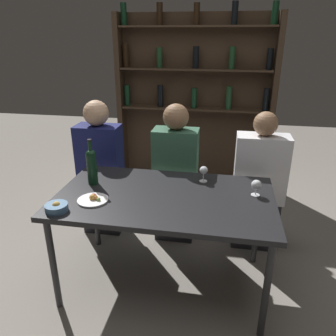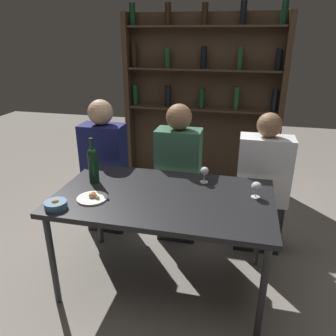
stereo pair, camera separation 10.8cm
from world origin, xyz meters
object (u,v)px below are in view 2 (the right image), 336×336
at_px(wine_bottle, 93,164).
at_px(seated_person_left, 105,171).
at_px(wine_glass_0, 204,172).
at_px(seated_person_right, 262,189).
at_px(wine_glass_1, 256,187).
at_px(food_plate_0, 93,197).
at_px(seated_person_center, 178,178).
at_px(snack_bowl, 56,205).

distance_m(wine_bottle, seated_person_left, 0.63).
xyz_separation_m(wine_glass_0, seated_person_right, (0.45, 0.35, -0.26)).
xyz_separation_m(wine_glass_1, seated_person_left, (-1.32, 0.52, -0.22)).
distance_m(wine_glass_0, food_plate_0, 0.82).
relative_size(wine_glass_0, seated_person_left, 0.10).
height_order(wine_glass_0, seated_person_center, seated_person_center).
bearing_deg(seated_person_left, snack_bowl, -84.70).
xyz_separation_m(wine_bottle, food_plate_0, (0.10, -0.26, -0.14)).
height_order(food_plate_0, seated_person_center, seated_person_center).
bearing_deg(food_plate_0, seated_person_left, 108.24).
bearing_deg(food_plate_0, wine_glass_0, 32.26).
bearing_deg(wine_glass_1, snack_bowl, -160.42).
bearing_deg(seated_person_center, wine_glass_0, -53.14).
bearing_deg(seated_person_right, wine_bottle, -156.65).
height_order(wine_glass_1, seated_person_right, seated_person_right).
height_order(wine_glass_0, wine_glass_1, wine_glass_0).
height_order(wine_glass_1, seated_person_left, seated_person_left).
xyz_separation_m(snack_bowl, seated_person_left, (-0.09, 0.96, -0.17)).
height_order(seated_person_center, seated_person_right, seated_person_center).
height_order(wine_glass_0, seated_person_left, seated_person_left).
bearing_deg(seated_person_right, wine_glass_0, -141.53).
relative_size(wine_bottle, wine_glass_0, 2.81).
relative_size(seated_person_center, seated_person_right, 1.03).
bearing_deg(wine_glass_1, seated_person_right, 81.52).
height_order(wine_bottle, seated_person_center, seated_person_center).
distance_m(wine_glass_1, snack_bowl, 1.31).
relative_size(wine_glass_0, wine_glass_1, 1.07).
xyz_separation_m(wine_glass_0, wine_glass_1, (0.37, -0.16, -0.01)).
bearing_deg(food_plate_0, seated_person_right, 34.81).
distance_m(food_plate_0, seated_person_right, 1.40).
distance_m(wine_bottle, wine_glass_0, 0.82).
relative_size(wine_glass_1, food_plate_0, 0.55).
bearing_deg(food_plate_0, wine_bottle, 111.97).
height_order(snack_bowl, seated_person_right, seated_person_right).
height_order(seated_person_left, seated_person_right, seated_person_left).
xyz_separation_m(wine_glass_1, food_plate_0, (-1.06, -0.27, -0.06)).
height_order(wine_glass_0, seated_person_right, seated_person_right).
height_order(wine_glass_1, food_plate_0, wine_glass_1).
bearing_deg(seated_person_left, wine_bottle, -73.59).
bearing_deg(seated_person_left, wine_glass_1, -21.43).
xyz_separation_m(wine_glass_0, food_plate_0, (-0.69, -0.44, -0.07)).
bearing_deg(wine_bottle, seated_person_center, 45.36).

